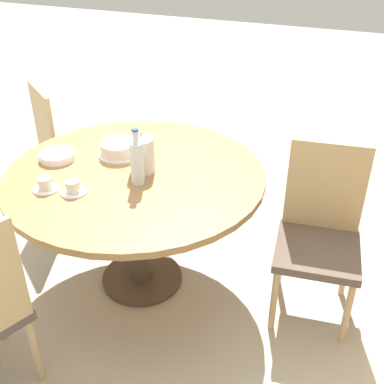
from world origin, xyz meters
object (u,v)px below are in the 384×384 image
Objects in this scene: coffee_pot at (142,154)px; water_bottle at (137,162)px; chair_a at (319,232)px; chair_b at (67,148)px; cup_a at (73,188)px; cup_b at (45,185)px; cake_main at (119,149)px.

coffee_pot is 0.77× the size of water_bottle.
coffee_pot is at bearing -176.92° from chair_a.
water_bottle is at bearing -169.27° from chair_a.
coffee_pot reaches higher than chair_b.
chair_b is 7.31× the size of cup_a.
coffee_pot reaches higher than chair_a.
chair_a is 1.00m from coffee_pot.
water_bottle is at bearing 118.98° from cup_b.
cake_main is (-0.12, -0.20, -0.06)m from coffee_pot.
chair_b is at bearing 162.15° from chair_a.
chair_b is 4.07× the size of coffee_pot.
cup_a is at bearing -1.94° from cake_main.
coffee_pot is at bearing 145.30° from cup_a.
water_bottle reaches higher than cup_b.
chair_a is at bearing 112.40° from cup_a.
chair_a is 7.31× the size of cup_b.
coffee_pot is 0.39m from cup_a.
coffee_pot is 0.13m from water_bottle.
coffee_pot is 0.50m from cup_b.
chair_a is 3.14× the size of water_bottle.
chair_a is 1.16m from cake_main.
cup_b is (0.49, -1.28, 0.28)m from chair_a.
chair_a is at bearing 107.19° from water_bottle.
chair_a reaches higher than cup_a.
water_bottle is (0.63, 0.88, 0.37)m from chair_b.
coffee_pot is (0.15, -0.92, 0.36)m from chair_a.
chair_b is at bearing -121.31° from cake_main.
cake_main is at bearing 178.06° from cup_a.
water_bottle is at bearing 15.75° from coffee_pot.
chair_a and chair_b have the same top height.
chair_b is at bearing -142.60° from cup_a.
water_bottle is at bearing -178.20° from chair_b.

